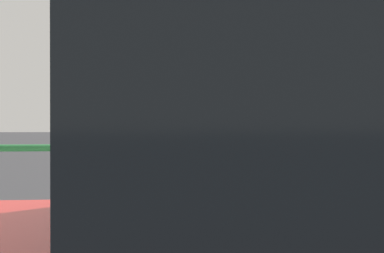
{
  "coord_description": "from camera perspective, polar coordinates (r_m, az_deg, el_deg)",
  "views": [
    {
      "loc": [
        -0.39,
        -2.89,
        1.43
      ],
      "look_at": [
        0.01,
        0.7,
        1.4
      ],
      "focal_mm": 62.72,
      "sensor_mm": 36.0,
      "label": 1
    }
  ],
  "objects": [
    {
      "name": "pedestrian_at_meter",
      "position": [
        3.59,
        4.11,
        -3.83
      ],
      "size": [
        0.63,
        0.57,
        1.75
      ],
      "rotation": [
        0.0,
        0.0,
        -3.01
      ],
      "color": "black",
      "rests_on": "sidewalk_curb"
    },
    {
      "name": "background_railing",
      "position": [
        5.88,
        -2.57,
        -4.58
      ],
      "size": [
        24.06,
        0.06,
        1.08
      ],
      "color": "#1E602D",
      "rests_on": "sidewalk_curb"
    },
    {
      "name": "parking_meter",
      "position": [
        3.43,
        -6.29,
        -3.77
      ],
      "size": [
        0.17,
        0.18,
        1.42
      ],
      "rotation": [
        0.0,
        0.0,
        3.17
      ],
      "color": "slate",
      "rests_on": "sidewalk_curb"
    }
  ]
}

